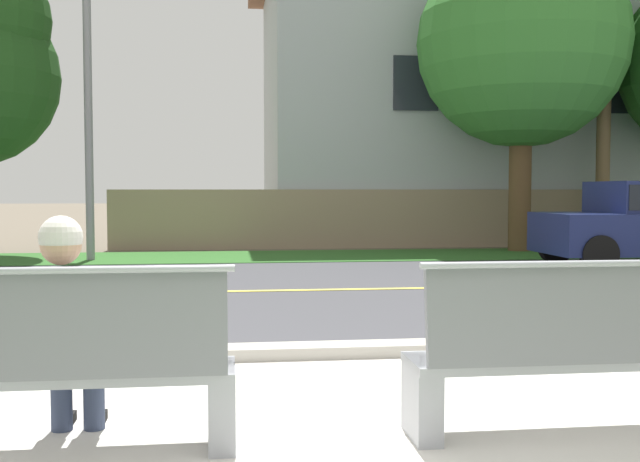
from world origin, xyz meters
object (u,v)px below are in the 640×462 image
(seated_person_grey, at_px, (66,323))
(shade_tree_left, at_px, (530,26))
(bench_left, at_px, (48,371))
(bench_right, at_px, (580,356))
(streetlamp, at_px, (89,49))

(seated_person_grey, bearing_deg, shade_tree_left, 58.05)
(bench_left, distance_m, shade_tree_left, 15.22)
(bench_right, relative_size, shade_tree_left, 0.25)
(bench_right, bearing_deg, bench_left, 180.00)
(bench_right, xyz_separation_m, shade_tree_left, (4.79, 12.35, 4.57))
(bench_right, height_order, seated_person_grey, seated_person_grey)
(bench_left, xyz_separation_m, bench_right, (2.86, 0.00, 0.00))
(bench_left, bearing_deg, streetlamp, 98.61)
(bench_left, relative_size, bench_right, 1.00)
(bench_left, relative_size, seated_person_grey, 1.52)
(seated_person_grey, relative_size, shade_tree_left, 0.16)
(bench_left, height_order, shade_tree_left, shade_tree_left)
(bench_right, height_order, streetlamp, streetlamp)
(bench_right, bearing_deg, shade_tree_left, 68.78)
(bench_right, bearing_deg, streetlamp, 111.80)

